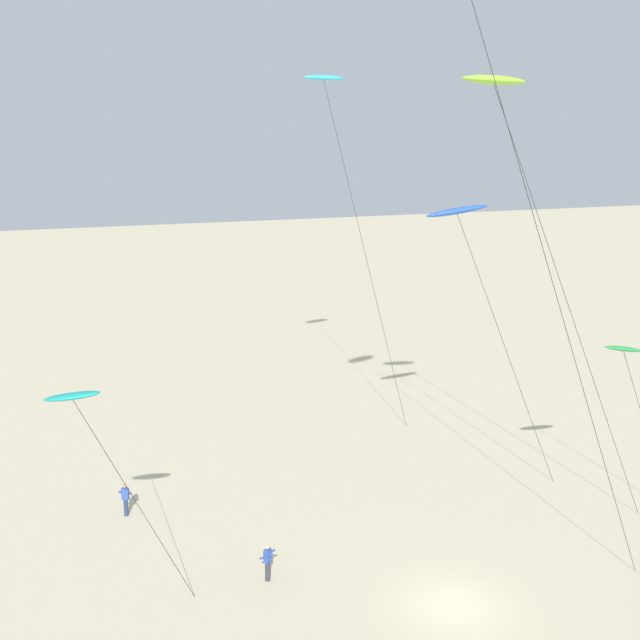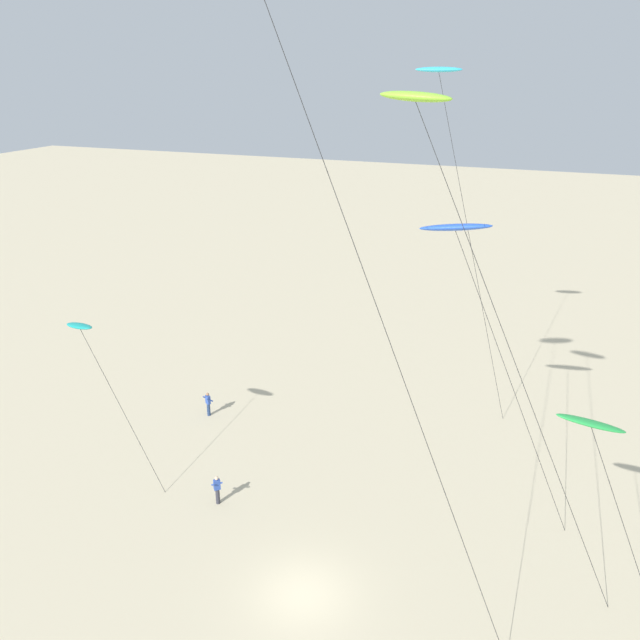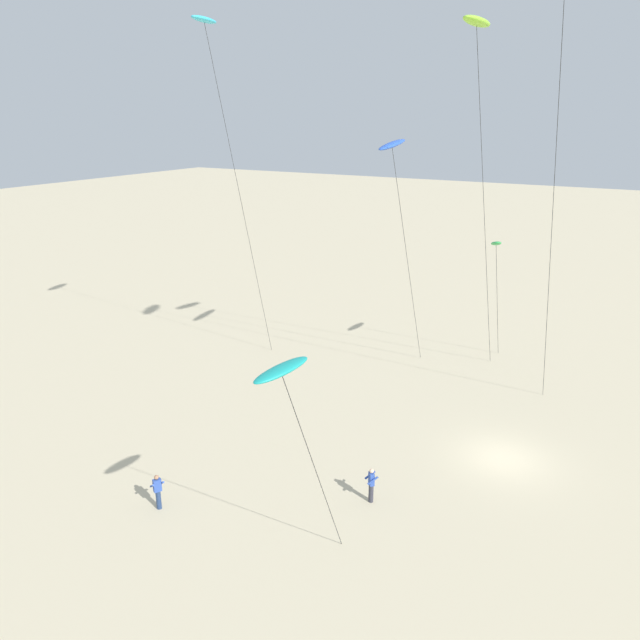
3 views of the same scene
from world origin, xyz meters
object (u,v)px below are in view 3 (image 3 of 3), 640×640
at_px(kite_cyan, 205,24).
at_px(kite_flyer_middle, 158,491).
at_px(kite_flyer_nearest, 371,484).
at_px(kite_green, 496,244).
at_px(kite_teal, 282,372).
at_px(kite_lime, 477,26).
at_px(kite_blue, 392,146).

distance_m(kite_cyan, kite_flyer_middle, 24.62).
height_order(kite_flyer_nearest, kite_flyer_middle, same).
height_order(kite_green, kite_flyer_middle, kite_green).
height_order(kite_teal, kite_cyan, kite_cyan).
bearing_deg(kite_cyan, kite_green, -56.99).
distance_m(kite_lime, kite_flyer_middle, 25.66).
distance_m(kite_green, kite_flyer_nearest, 18.77).
relative_size(kite_blue, kite_green, 1.66).
height_order(kite_blue, kite_cyan, kite_cyan).
height_order(kite_cyan, kite_flyer_middle, kite_cyan).
height_order(kite_blue, kite_lime, kite_lime).
relative_size(kite_blue, kite_cyan, 0.71).
distance_m(kite_teal, kite_green, 24.35).
relative_size(kite_blue, kite_lime, 0.73).
xyz_separation_m(kite_blue, kite_teal, (-17.93, -4.33, -5.66)).
bearing_deg(kite_lime, kite_flyer_nearest, 177.79).
height_order(kite_teal, kite_flyer_nearest, kite_teal).
height_order(kite_green, kite_flyer_nearest, kite_green).
distance_m(kite_green, kite_lime, 13.87).
bearing_deg(kite_teal, kite_blue, 13.58).
bearing_deg(kite_lime, kite_teal, 179.44).
xyz_separation_m(kite_green, kite_flyer_nearest, (-17.09, 0.44, -7.75)).
distance_m(kite_blue, kite_flyer_nearest, 17.95).
distance_m(kite_blue, kite_green, 9.96).
bearing_deg(kite_green, kite_lime, 179.51).
xyz_separation_m(kite_teal, kite_lime, (16.86, -0.17, 11.23)).
xyz_separation_m(kite_blue, kite_flyer_middle, (-15.70, 3.72, -13.84)).
relative_size(kite_cyan, kite_lime, 1.04).
height_order(kite_blue, kite_teal, kite_blue).
relative_size(kite_teal, kite_lime, 0.45).
bearing_deg(kite_blue, kite_flyer_middle, 166.66).
bearing_deg(kite_lime, kite_blue, 76.60).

